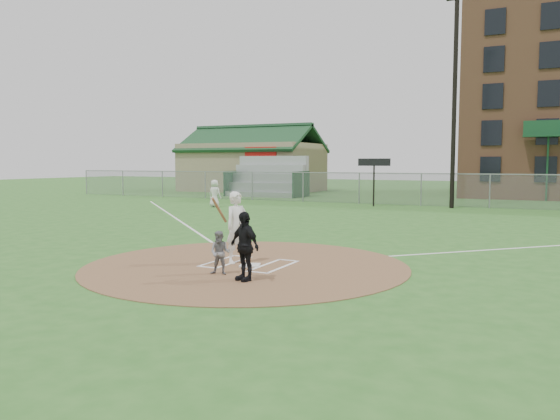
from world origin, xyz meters
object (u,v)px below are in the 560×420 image
at_px(home_plate, 250,265).
at_px(ondeck_player, 215,193).
at_px(umpire, 244,246).
at_px(catcher, 220,253).
at_px(batter_at_plate, 237,227).

distance_m(home_plate, ondeck_player, 19.19).
bearing_deg(umpire, home_plate, 137.05).
xyz_separation_m(home_plate, catcher, (-0.10, -1.26, 0.51)).
bearing_deg(batter_at_plate, ondeck_player, 124.64).
xyz_separation_m(catcher, umpire, (0.85, -0.32, 0.26)).
bearing_deg(ondeck_player, umpire, 124.63).
xyz_separation_m(ondeck_player, batter_at_plate, (10.64, -15.40, 0.15)).
bearing_deg(catcher, umpire, -33.80).
bearing_deg(home_plate, catcher, -94.69).
distance_m(catcher, ondeck_player, 20.16).
relative_size(home_plate, batter_at_plate, 0.26).
bearing_deg(ondeck_player, catcher, 123.16).
relative_size(catcher, batter_at_plate, 0.55).
bearing_deg(umpire, ondeck_player, 146.50).
relative_size(catcher, umpire, 0.67).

